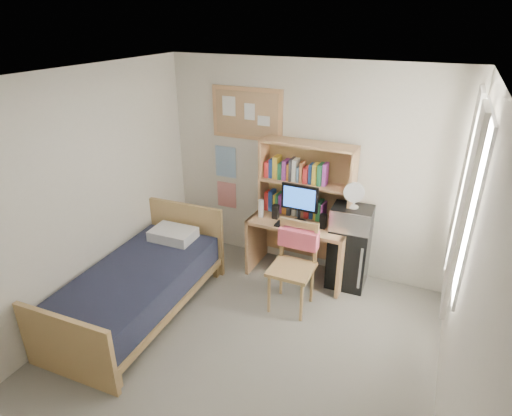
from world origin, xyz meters
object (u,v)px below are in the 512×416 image
at_px(desk_fan, 355,196).
at_px(speaker_right, 323,221).
at_px(bed, 138,292).
at_px(speaker_left, 276,212).
at_px(microwave, 352,218).
at_px(monitor, 299,205).
at_px(mini_fridge, 349,256).
at_px(desk, 299,248).
at_px(desk_chair, 292,269).
at_px(bulletin_board, 247,114).

bearing_deg(desk_fan, speaker_right, -162.26).
distance_m(bed, desk_fan, 2.62).
bearing_deg(desk_fan, speaker_left, -175.89).
bearing_deg(bed, microwave, 35.48).
bearing_deg(desk_fan, microwave, 0.00).
relative_size(bed, monitor, 4.24).
relative_size(mini_fridge, speaker_right, 4.36).
bearing_deg(desk, desk_chair, -76.73).
distance_m(mini_fridge, desk_fan, 0.79).
bearing_deg(monitor, desk_chair, -75.47).
xyz_separation_m(desk, monitor, (-0.00, -0.06, 0.61)).
xyz_separation_m(desk, speaker_left, (-0.30, -0.05, 0.47)).
relative_size(desk_chair, desk_fan, 3.52).
distance_m(bulletin_board, desk_chair, 1.98).
height_order(desk_chair, speaker_right, desk_chair).
relative_size(speaker_right, microwave, 0.38).
height_order(bed, speaker_right, speaker_right).
distance_m(mini_fridge, bed, 2.47).
distance_m(monitor, desk_fan, 0.64).
distance_m(mini_fridge, speaker_left, 1.03).
relative_size(bulletin_board, speaker_left, 5.37).
xyz_separation_m(mini_fridge, bed, (-1.95, -1.51, -0.11)).
distance_m(desk, mini_fridge, 0.61).
xyz_separation_m(bulletin_board, speaker_right, (1.15, -0.37, -1.08)).
bearing_deg(microwave, monitor, -172.30).
distance_m(monitor, microwave, 0.63).
bearing_deg(desk, speaker_left, -168.69).
relative_size(desk, microwave, 2.64).
bearing_deg(desk_chair, mini_fridge, 57.12).
xyz_separation_m(bulletin_board, microwave, (1.46, -0.26, -1.02)).
bearing_deg(bed, mini_fridge, 35.86).
xyz_separation_m(desk, bed, (-1.35, -1.45, -0.10)).
bearing_deg(speaker_right, desk_fan, 21.07).
bearing_deg(bulletin_board, desk, -19.85).
height_order(bed, microwave, microwave).
bearing_deg(desk, desk_fan, 5.49).
height_order(desk_chair, monitor, monitor).
bearing_deg(speaker_left, desk_chair, -52.91).
height_order(bed, speaker_left, speaker_left).
distance_m(bed, speaker_left, 1.83).
bearing_deg(monitor, desk_fan, 11.03).
xyz_separation_m(bulletin_board, desk, (0.85, -0.31, -1.54)).
height_order(desk, speaker_right, speaker_right).
xyz_separation_m(mini_fridge, microwave, (0.00, -0.02, 0.52)).
bearing_deg(bed, desk_chair, 25.90).
relative_size(bulletin_board, mini_fridge, 1.23).
bearing_deg(desk_fan, desk, -177.83).
distance_m(bulletin_board, speaker_left, 1.26).
height_order(monitor, desk_fan, desk_fan).
bearing_deg(desk_chair, bulletin_board, 135.24).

